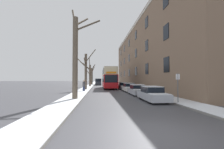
{
  "coord_description": "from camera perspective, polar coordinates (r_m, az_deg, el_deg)",
  "views": [
    {
      "loc": [
        -2.18,
        -5.34,
        1.98
      ],
      "look_at": [
        0.19,
        21.2,
        2.82
      ],
      "focal_mm": 24.0,
      "sensor_mm": 36.0,
      "label": 1
    }
  ],
  "objects": [
    {
      "name": "street_sign_post",
      "position": [
        12.88,
        23.79,
        -4.25
      ],
      "size": [
        0.32,
        0.07,
        2.43
      ],
      "color": "#4C4F54",
      "rests_on": "ground"
    },
    {
      "name": "terrace_facade_right",
      "position": [
        37.39,
        14.52,
        6.41
      ],
      "size": [
        9.1,
        48.99,
        14.56
      ],
      "color": "#7A604C",
      "rests_on": "ground"
    },
    {
      "name": "bare_tree_left_0",
      "position": [
        14.87,
        -13.53,
        7.72
      ],
      "size": [
        3.04,
        2.43,
        9.29
      ],
      "color": "brown",
      "rests_on": "ground"
    },
    {
      "name": "parked_car_0",
      "position": [
        14.13,
        15.15,
        -7.24
      ],
      "size": [
        1.7,
        4.36,
        1.35
      ],
      "color": "#9EA3AD",
      "rests_on": "ground"
    },
    {
      "name": "sidewalk_left",
      "position": [
        58.43,
        -7.63,
        -3.65
      ],
      "size": [
        2.05,
        130.0,
        0.16
      ],
      "color": "slate",
      "rests_on": "ground"
    },
    {
      "name": "sidewalk_right",
      "position": [
        58.78,
        1.69,
        -3.65
      ],
      "size": [
        2.05,
        130.0,
        0.16
      ],
      "color": "slate",
      "rests_on": "ground"
    },
    {
      "name": "parked_car_3",
      "position": [
        29.62,
        4.36,
        -4.41
      ],
      "size": [
        1.8,
        4.51,
        1.37
      ],
      "color": "#474C56",
      "rests_on": "ground"
    },
    {
      "name": "bare_tree_left_2",
      "position": [
        39.6,
        -8.6,
        0.18
      ],
      "size": [
        2.57,
        3.14,
        7.48
      ],
      "color": "brown",
      "rests_on": "ground"
    },
    {
      "name": "parked_car_1",
      "position": [
        19.08,
        9.72,
        -5.88
      ],
      "size": [
        1.74,
        4.03,
        1.32
      ],
      "color": "#9EA3AD",
      "rests_on": "ground"
    },
    {
      "name": "pedestrian_left_sidewalk",
      "position": [
        23.68,
        -10.67,
        -4.13
      ],
      "size": [
        0.4,
        0.4,
        1.83
      ],
      "rotation": [
        0.0,
        0.0,
        2.69
      ],
      "color": "navy",
      "rests_on": "ground"
    },
    {
      "name": "double_decker_bus",
      "position": [
        32.49,
        -1.15,
        -0.99
      ],
      "size": [
        2.63,
        11.78,
        4.31
      ],
      "color": "red",
      "rests_on": "ground"
    },
    {
      "name": "ground_plane",
      "position": [
        6.1,
        17.28,
        -20.69
      ],
      "size": [
        320.0,
        320.0,
        0.0
      ],
      "primitive_type": "plane",
      "color": "#424247"
    },
    {
      "name": "oncoming_van",
      "position": [
        51.0,
        -5.23,
        -2.68
      ],
      "size": [
        1.96,
        5.67,
        2.18
      ],
      "color": "#333842",
      "rests_on": "ground"
    },
    {
      "name": "bare_tree_left_3",
      "position": [
        52.14,
        -7.72,
        -0.31
      ],
      "size": [
        3.24,
        3.74,
        6.98
      ],
      "color": "brown",
      "rests_on": "ground"
    },
    {
      "name": "bare_tree_left_1",
      "position": [
        27.69,
        -9.99,
        1.64
      ],
      "size": [
        4.17,
        2.25,
        7.75
      ],
      "color": "brown",
      "rests_on": "ground"
    },
    {
      "name": "parked_car_2",
      "position": [
        24.09,
        6.57,
        -5.0
      ],
      "size": [
        1.75,
        4.18,
        1.36
      ],
      "color": "silver",
      "rests_on": "ground"
    }
  ]
}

